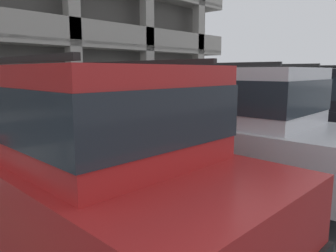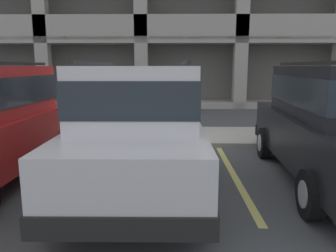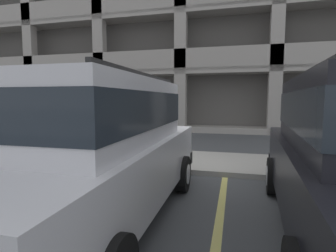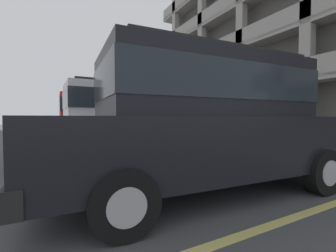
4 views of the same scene
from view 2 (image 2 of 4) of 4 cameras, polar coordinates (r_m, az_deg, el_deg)
ground_plane at (r=7.82m, az=-1.72°, el=-4.56°), size 80.00×80.00×0.10m
sidewalk at (r=9.06m, az=-1.36°, el=-1.77°), size 40.00×2.20×0.12m
parking_stall_lines at (r=6.55m, az=10.75°, el=-7.25°), size 11.87×4.80×0.01m
silver_suv at (r=5.30m, az=-4.66°, el=0.79°), size 2.04×4.79×2.03m
parking_meter_near at (r=7.94m, az=-0.40°, el=4.61°), size 0.35×0.12×1.41m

